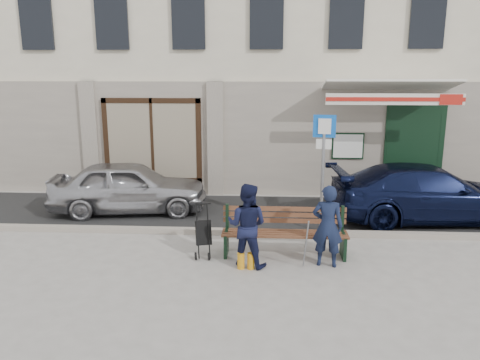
# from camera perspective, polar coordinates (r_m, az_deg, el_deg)

# --- Properties ---
(ground) EXTENTS (80.00, 80.00, 0.00)m
(ground) POSITION_cam_1_polar(r_m,az_deg,el_deg) (8.86, 2.78, -10.00)
(ground) COLOR #9E9991
(ground) RESTS_ON ground
(asphalt_lane) EXTENTS (60.00, 3.20, 0.01)m
(asphalt_lane) POSITION_cam_1_polar(r_m,az_deg,el_deg) (11.77, 2.94, -4.05)
(asphalt_lane) COLOR #282828
(asphalt_lane) RESTS_ON ground
(curb) EXTENTS (60.00, 0.18, 0.12)m
(curb) POSITION_cam_1_polar(r_m,az_deg,el_deg) (10.23, 2.87, -6.39)
(curb) COLOR #9E9384
(curb) RESTS_ON ground
(building) EXTENTS (20.00, 8.27, 10.00)m
(building) POSITION_cam_1_polar(r_m,az_deg,el_deg) (16.67, 3.33, 18.26)
(building) COLOR beige
(building) RESTS_ON ground
(car_silver) EXTENTS (4.02, 2.05, 1.31)m
(car_silver) POSITION_cam_1_polar(r_m,az_deg,el_deg) (12.04, -13.36, -0.79)
(car_silver) COLOR #A6A5AA
(car_silver) RESTS_ON ground
(car_navy) EXTENTS (4.76, 2.30, 1.34)m
(car_navy) POSITION_cam_1_polar(r_m,az_deg,el_deg) (11.91, 21.86, -1.49)
(car_navy) COLOR black
(car_navy) RESTS_ON ground
(parking_sign) EXTENTS (0.48, 0.12, 2.58)m
(parking_sign) POSITION_cam_1_polar(r_m,az_deg,el_deg) (10.19, 10.13, 3.00)
(parking_sign) COLOR gray
(parking_sign) RESTS_ON ground
(bench) EXTENTS (2.40, 1.17, 0.98)m
(bench) POSITION_cam_1_polar(r_m,az_deg,el_deg) (9.04, 5.16, -6.43)
(bench) COLOR brown
(bench) RESTS_ON ground
(man) EXTENTS (0.61, 0.46, 1.52)m
(man) POSITION_cam_1_polar(r_m,az_deg,el_deg) (8.60, 10.62, -5.53)
(man) COLOR #131C36
(man) RESTS_ON ground
(woman) EXTENTS (0.87, 0.76, 1.54)m
(woman) POSITION_cam_1_polar(r_m,az_deg,el_deg) (8.45, 0.85, -5.54)
(woman) COLOR #131634
(woman) RESTS_ON ground
(stroller) EXTENTS (0.35, 0.46, 1.02)m
(stroller) POSITION_cam_1_polar(r_m,az_deg,el_deg) (9.00, -4.49, -6.55)
(stroller) COLOR black
(stroller) RESTS_ON ground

